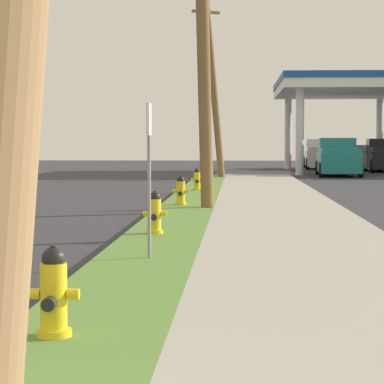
# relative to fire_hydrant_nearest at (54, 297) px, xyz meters

# --- Properties ---
(fire_hydrant_nearest) EXTENTS (0.42, 0.37, 0.74)m
(fire_hydrant_nearest) POSITION_rel_fire_hydrant_nearest_xyz_m (0.00, 0.00, 0.00)
(fire_hydrant_nearest) COLOR yellow
(fire_hydrant_nearest) RESTS_ON grass_verge
(fire_hydrant_second) EXTENTS (0.42, 0.38, 0.74)m
(fire_hydrant_second) POSITION_rel_fire_hydrant_nearest_xyz_m (0.06, 7.89, 0.00)
(fire_hydrant_second) COLOR yellow
(fire_hydrant_second) RESTS_ON grass_verge
(fire_hydrant_third) EXTENTS (0.42, 0.37, 0.74)m
(fire_hydrant_third) POSITION_rel_fire_hydrant_nearest_xyz_m (0.05, 14.79, 0.00)
(fire_hydrant_third) COLOR yellow
(fire_hydrant_third) RESTS_ON grass_verge
(fire_hydrant_fourth) EXTENTS (0.42, 0.37, 0.74)m
(fire_hydrant_fourth) POSITION_rel_fire_hydrant_nearest_xyz_m (0.14, 21.67, 0.00)
(fire_hydrant_fourth) COLOR yellow
(fire_hydrant_fourth) RESTS_ON grass_verge
(fire_hydrant_fifth) EXTENTS (0.42, 0.38, 0.74)m
(fire_hydrant_fifth) POSITION_rel_fire_hydrant_nearest_xyz_m (0.12, 29.91, 0.00)
(fire_hydrant_fifth) COLOR yellow
(fire_hydrant_fifth) RESTS_ON grass_verge
(utility_pole_midground) EXTENTS (1.32, 0.71, 9.12)m
(utility_pole_midground) POSITION_rel_fire_hydrant_nearest_xyz_m (0.64, 14.06, 4.32)
(utility_pole_midground) COLOR brown
(utility_pole_midground) RESTS_ON grass_verge
(utility_pole_background) EXTENTS (1.59, 1.03, 8.24)m
(utility_pole_background) POSITION_rel_fire_hydrant_nearest_xyz_m (0.39, 32.65, 3.88)
(utility_pole_background) COLOR brown
(utility_pole_background) RESTS_ON grass_verge
(street_sign_post) EXTENTS (0.05, 0.36, 2.12)m
(street_sign_post) POSITION_rel_fire_hydrant_nearest_xyz_m (0.29, 4.75, 1.19)
(street_sign_post) COLOR gray
(street_sign_post) RESTS_ON grass_verge
(car_silver_by_near_pump) EXTENTS (2.13, 4.58, 1.57)m
(car_silver_by_near_pump) POSITION_rel_fire_hydrant_nearest_xyz_m (9.42, 47.02, 0.28)
(car_silver_by_near_pump) COLOR #BCBCC1
(car_silver_by_near_pump) RESTS_ON ground
(truck_teal_on_apron) EXTENTS (2.37, 5.49, 1.97)m
(truck_teal_on_apron) POSITION_rel_fire_hydrant_nearest_xyz_m (6.70, 37.22, 0.47)
(truck_teal_on_apron) COLOR #197075
(truck_teal_on_apron) RESTS_ON ground
(truck_white_at_far_bay) EXTENTS (2.36, 5.49, 1.97)m
(truck_white_at_far_bay) POSITION_rel_fire_hydrant_nearest_xyz_m (7.07, 50.05, 0.47)
(truck_white_at_far_bay) COLOR white
(truck_white_at_far_bay) RESTS_ON ground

